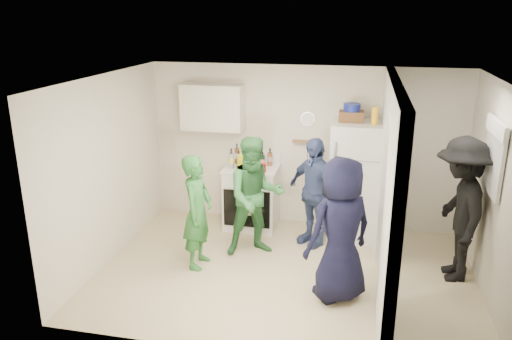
{
  "coord_description": "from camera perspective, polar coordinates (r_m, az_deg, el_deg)",
  "views": [
    {
      "loc": [
        0.84,
        -5.74,
        3.26
      ],
      "look_at": [
        -0.48,
        0.4,
        1.25
      ],
      "focal_mm": 35.0,
      "sensor_mm": 36.0,
      "label": 1
    }
  ],
  "objects": [
    {
      "name": "wall_right",
      "position": [
        6.28,
        25.8,
        -2.77
      ],
      "size": [
        0.0,
        3.4,
        3.4
      ],
      "primitive_type": "plane",
      "rotation": [
        1.57,
        0.0,
        -1.57
      ],
      "color": "silver",
      "rests_on": "floor"
    },
    {
      "name": "floor",
      "position": [
        6.65,
        3.37,
        -11.62
      ],
      "size": [
        4.8,
        4.8,
        0.0
      ],
      "primitive_type": "plane",
      "color": "#C5B78B",
      "rests_on": "ground"
    },
    {
      "name": "person_green_left",
      "position": [
        6.55,
        -6.7,
        -4.77
      ],
      "size": [
        0.39,
        0.57,
        1.53
      ],
      "primitive_type": "imported",
      "rotation": [
        0.0,
        0.0,
        1.53
      ],
      "color": "#2E7536",
      "rests_on": "floor"
    },
    {
      "name": "ceiling",
      "position": [
        5.85,
        3.82,
        10.25
      ],
      "size": [
        4.8,
        4.8,
        0.0
      ],
      "primitive_type": "plane",
      "rotation": [
        3.14,
        0.0,
        0.0
      ],
      "color": "white",
      "rests_on": "wall_back"
    },
    {
      "name": "bottle_a",
      "position": [
        7.78,
        -2.19,
        1.89
      ],
      "size": [
        0.07,
        0.07,
        0.32
      ],
      "primitive_type": "cylinder",
      "color": "brown",
      "rests_on": "stove"
    },
    {
      "name": "bottle_b",
      "position": [
        7.57,
        -1.96,
        1.24
      ],
      "size": [
        0.06,
        0.06,
        0.27
      ],
      "primitive_type": "cylinder",
      "color": "#153F1C",
      "rests_on": "stove"
    },
    {
      "name": "wicker_basket",
      "position": [
        7.28,
        10.85,
        6.05
      ],
      "size": [
        0.35,
        0.25,
        0.15
      ],
      "primitive_type": "cube",
      "color": "brown",
      "rests_on": "fridge"
    },
    {
      "name": "spice_shelf",
      "position": [
        7.68,
        5.46,
        3.26
      ],
      "size": [
        0.35,
        0.08,
        0.03
      ],
      "primitive_type": "cube",
      "color": "olive",
      "rests_on": "wall_back"
    },
    {
      "name": "bottle_g",
      "position": [
        7.67,
        1.6,
        1.49
      ],
      "size": [
        0.08,
        0.08,
        0.27
      ],
      "primitive_type": "cylinder",
      "color": "brown",
      "rests_on": "stove"
    },
    {
      "name": "yellow_cup_stack_stove",
      "position": [
        7.42,
        -1.79,
        0.83
      ],
      "size": [
        0.09,
        0.09,
        0.25
      ],
      "primitive_type": "cylinder",
      "color": "yellow",
      "rests_on": "stove"
    },
    {
      "name": "person_nook",
      "position": [
        6.66,
        22.24,
        -4.22
      ],
      "size": [
        0.73,
        1.21,
        1.84
      ],
      "primitive_type": "imported",
      "rotation": [
        0.0,
        0.0,
        -1.53
      ],
      "color": "black",
      "rests_on": "floor"
    },
    {
      "name": "bottle_c",
      "position": [
        7.74,
        -0.89,
        1.61
      ],
      "size": [
        0.06,
        0.06,
        0.26
      ],
      "primitive_type": "cylinder",
      "color": "silver",
      "rests_on": "stove"
    },
    {
      "name": "blue_bowl",
      "position": [
        7.25,
        10.91,
        7.06
      ],
      "size": [
        0.24,
        0.24,
        0.11
      ],
      "primitive_type": "cylinder",
      "color": "navy",
      "rests_on": "wicker_basket"
    },
    {
      "name": "nook_window",
      "position": [
        6.34,
        25.72,
        1.25
      ],
      "size": [
        0.03,
        0.7,
        0.8
      ],
      "primitive_type": "cube",
      "color": "black",
      "rests_on": "wall_right"
    },
    {
      "name": "person_denim",
      "position": [
        7.15,
        6.58,
        -2.51
      ],
      "size": [
        0.97,
        0.9,
        1.59
      ],
      "primitive_type": "imported",
      "rotation": [
        0.0,
        0.0,
        -0.69
      ],
      "color": "#39437C",
      "rests_on": "floor"
    },
    {
      "name": "partition_pier_back",
      "position": [
        7.14,
        14.5,
        0.81
      ],
      "size": [
        0.12,
        1.2,
        2.5
      ],
      "primitive_type": "cube",
      "color": "silver",
      "rests_on": "floor"
    },
    {
      "name": "bottle_h",
      "position": [
        7.54,
        -2.82,
        1.33
      ],
      "size": [
        0.08,
        0.08,
        0.31
      ],
      "primitive_type": "cylinder",
      "color": "#90959A",
      "rests_on": "stove"
    },
    {
      "name": "bottle_e",
      "position": [
        7.76,
        0.61,
        1.58
      ],
      "size": [
        0.08,
        0.08,
        0.25
      ],
      "primitive_type": "cylinder",
      "color": "silver",
      "rests_on": "stove"
    },
    {
      "name": "stove",
      "position": [
        7.8,
        -0.5,
        -3.08
      ],
      "size": [
        0.82,
        0.68,
        0.98
      ],
      "primitive_type": "cube",
      "color": "white",
      "rests_on": "floor"
    },
    {
      "name": "wall_front",
      "position": [
        4.59,
        0.34,
        -8.21
      ],
      "size": [
        4.8,
        0.0,
        4.8
      ],
      "primitive_type": "plane",
      "rotation": [
        -1.57,
        0.0,
        0.0
      ],
      "color": "silver",
      "rests_on": "floor"
    },
    {
      "name": "nook_valance",
      "position": [
        6.26,
        25.79,
        4.35
      ],
      "size": [
        0.04,
        0.82,
        0.18
      ],
      "primitive_type": "cube",
      "color": "white",
      "rests_on": "wall_right"
    },
    {
      "name": "partition_header",
      "position": [
        5.83,
        15.62,
        7.62
      ],
      "size": [
        0.12,
        1.0,
        0.4
      ],
      "primitive_type": "cube",
      "color": "silver",
      "rests_on": "partition_pier_back"
    },
    {
      "name": "red_cup",
      "position": [
        7.39,
        0.81,
        0.23
      ],
      "size": [
        0.09,
        0.09,
        0.12
      ],
      "primitive_type": "cylinder",
      "color": "#B40E0C",
      "rests_on": "stove"
    },
    {
      "name": "person_green_center",
      "position": [
        6.82,
        -0.09,
        -3.06
      ],
      "size": [
        1.0,
        0.91,
        1.67
      ],
      "primitive_type": "imported",
      "rotation": [
        0.0,
        0.0,
        0.42
      ],
      "color": "#367B44",
      "rests_on": "floor"
    },
    {
      "name": "wall_clock",
      "position": [
        7.62,
        5.94,
        5.84
      ],
      "size": [
        0.22,
        0.02,
        0.22
      ],
      "primitive_type": "cylinder",
      "rotation": [
        1.57,
        0.0,
        0.0
      ],
      "color": "white",
      "rests_on": "wall_back"
    },
    {
      "name": "wall_left",
      "position": [
        6.89,
        -16.55,
        0.03
      ],
      "size": [
        0.0,
        3.4,
        3.4
      ],
      "primitive_type": "plane",
      "rotation": [
        1.57,
        0.0,
        1.57
      ],
      "color": "silver",
      "rests_on": "floor"
    },
    {
      "name": "bottle_f",
      "position": [
        7.58,
        0.76,
        1.19
      ],
      "size": [
        0.07,
        0.07,
        0.25
      ],
      "primitive_type": "cylinder",
      "color": "#133521",
      "rests_on": "stove"
    },
    {
      "name": "fridge",
      "position": [
        7.47,
        11.19,
        -1.22
      ],
      "size": [
        0.72,
        0.7,
        1.75
      ],
      "primitive_type": "cube",
      "color": "silver",
      "rests_on": "floor"
    },
    {
      "name": "wall_back",
      "position": [
        7.75,
        5.49,
        2.64
      ],
      "size": [
        4.8,
        0.0,
        4.8
      ],
      "primitive_type": "plane",
      "rotation": [
        1.57,
        0.0,
        0.0
      ],
      "color": "silver",
      "rests_on": "floor"
    },
    {
      "name": "yellow_cup_stack_top",
      "position": [
        7.12,
        13.42,
        6.04
      ],
      "size": [
        0.09,
        0.09,
        0.25
      ],
      "primitive_type": "cylinder",
      "color": "yellow",
      "rests_on": "fridge"
    },
    {
      "name": "partition_pier_front",
      "position": [
        5.07,
        15.25,
        -6.27
      ],
      "size": [
        0.12,
        1.2,
        2.5
      ],
      "primitive_type": "cube",
      "color": "silver",
      "rests_on": "floor"
    },
    {
      "name": "bottle_d",
      "position": [
        7.53,
        -0.6,
        1.32
      ],
      "size": [
        0.07,
        0.07,
        0.31
      ],
      "primitive_type": "cylinder",
      "color": "#54150E",
      "rests_on": "stove"
    },
    {
      "name": "person_navy",
      "position": [
        5.82,
        9.62,
        -6.8
      ],
      "size": [
        1.0,
        0.95,
        1.73
      ],
      "primitive_type": "imported",
      "rotation": [
        0.0,
        0.0,
        -2.48
      ],
      "color": "black",
      "rests_on": "floor"
    },
    {
      "name": "upper_cabinet",
      "position": [
        7.73,
        -4.98,
        7.16
      ],
      "size": [
        0.95,
        0.34,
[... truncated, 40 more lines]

